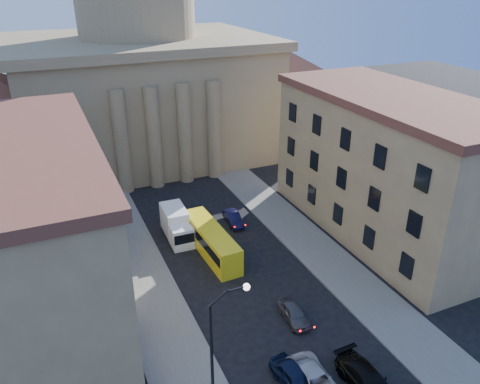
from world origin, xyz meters
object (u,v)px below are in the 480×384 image
(car_left_near, at_px, (295,378))
(box_truck, at_px, (177,225))
(street_lamp, at_px, (220,339))
(city_bus, at_px, (211,240))

(car_left_near, bearing_deg, box_truck, 87.84)
(street_lamp, height_order, car_left_near, street_lamp)
(box_truck, bearing_deg, street_lamp, -97.83)
(street_lamp, height_order, box_truck, street_lamp)
(car_left_near, xyz_separation_m, city_bus, (0.70, 17.65, 0.74))
(street_lamp, xyz_separation_m, box_truck, (3.47, 21.05, -3.82))
(car_left_near, bearing_deg, city_bus, 81.59)
(street_lamp, relative_size, box_truck, 1.55)
(street_lamp, relative_size, car_left_near, 2.04)
(street_lamp, height_order, city_bus, street_lamp)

